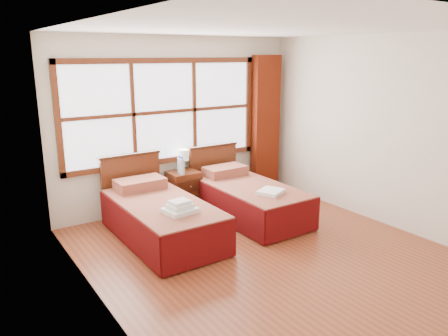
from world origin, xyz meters
TOP-DOWN VIEW (x-y plane):
  - floor at (0.00, 0.00)m, footprint 4.50×4.50m
  - ceiling at (0.00, 0.00)m, footprint 4.50×4.50m
  - wall_back at (0.00, 2.25)m, footprint 4.00×0.00m
  - wall_left at (-2.00, 0.00)m, footprint 0.00×4.50m
  - wall_right at (2.00, 0.00)m, footprint 0.00×4.50m
  - window at (-0.25, 2.21)m, footprint 3.16×0.06m
  - curtain at (1.60, 2.11)m, footprint 0.50×0.16m
  - bed_left at (-0.86, 1.20)m, footprint 0.98×2.00m
  - bed_right at (0.55, 1.20)m, footprint 0.96×1.98m
  - nightstand at (-0.08, 1.99)m, footprint 0.45×0.44m
  - towels_left at (-0.84, 0.68)m, footprint 0.39×0.36m
  - towels_right at (0.55, 0.68)m, footprint 0.42×0.40m
  - lamp at (-0.03, 2.07)m, footprint 0.17×0.17m
  - bottle_near at (-0.15, 1.88)m, footprint 0.07×0.07m
  - bottle_far at (-0.15, 1.96)m, footprint 0.07×0.07m

SIDE VIEW (x-z plane):
  - floor at x=0.00m, z-range 0.00..0.00m
  - bed_right at x=0.55m, z-range -0.18..0.74m
  - bed_left at x=-0.86m, z-range -0.18..0.77m
  - nightstand at x=-0.08m, z-range 0.00..0.60m
  - towels_right at x=0.55m, z-range 0.49..0.54m
  - towels_left at x=-0.84m, z-range 0.49..0.64m
  - bottle_far at x=-0.15m, z-range 0.59..0.85m
  - bottle_near at x=-0.15m, z-range 0.59..0.85m
  - lamp at x=-0.03m, z-range 0.67..0.99m
  - curtain at x=1.60m, z-range 0.02..2.32m
  - wall_back at x=0.00m, z-range -0.70..3.30m
  - wall_left at x=-2.00m, z-range -0.95..3.55m
  - wall_right at x=2.00m, z-range -0.95..3.55m
  - window at x=-0.25m, z-range 0.72..2.28m
  - ceiling at x=0.00m, z-range 2.60..2.60m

